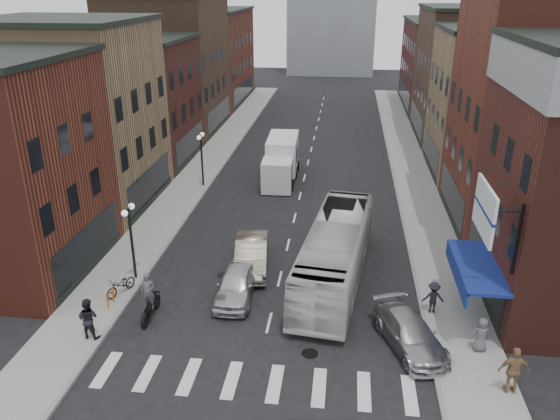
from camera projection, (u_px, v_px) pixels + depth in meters
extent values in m
plane|color=black|center=(266.00, 336.00, 23.85)|extent=(160.00, 160.00, 0.00)
cube|color=gray|center=(203.00, 169.00, 44.91)|extent=(3.00, 74.00, 0.15)
cube|color=gray|center=(413.00, 177.00, 43.00)|extent=(3.00, 74.00, 0.15)
cube|color=gray|center=(220.00, 170.00, 44.77)|extent=(0.20, 74.00, 0.16)
cube|color=gray|center=(393.00, 177.00, 43.20)|extent=(0.20, 74.00, 0.16)
cube|color=silver|center=(255.00, 382.00, 21.10)|extent=(12.00, 2.20, 0.01)
cube|color=black|center=(88.00, 245.00, 28.47)|extent=(0.08, 7.20, 2.20)
cube|color=olive|center=(71.00, 118.00, 36.02)|extent=(10.00, 10.00, 12.00)
cube|color=black|center=(150.00, 183.00, 37.16)|extent=(0.08, 8.00, 2.20)
cube|color=black|center=(56.00, 19.00, 33.64)|extent=(10.30, 10.20, 0.30)
cube|color=#4B211A|center=(129.00, 102.00, 45.56)|extent=(10.00, 10.00, 10.00)
cube|color=black|center=(190.00, 144.00, 46.32)|extent=(0.08, 8.00, 2.20)
cube|color=black|center=(123.00, 38.00, 43.57)|extent=(10.30, 10.20, 0.30)
cube|color=#4B3525|center=(169.00, 65.00, 55.05)|extent=(10.00, 12.00, 13.00)
cube|color=black|center=(219.00, 115.00, 56.39)|extent=(0.08, 9.60, 2.20)
cube|color=#5E261B|center=(204.00, 58.00, 68.25)|extent=(10.00, 16.00, 11.00)
cube|color=black|center=(244.00, 90.00, 69.20)|extent=(0.08, 12.80, 2.20)
cube|color=black|center=(201.00, 10.00, 66.07)|extent=(10.30, 16.20, 0.30)
cube|color=black|center=(485.00, 268.00, 26.23)|extent=(0.08, 7.20, 2.20)
cube|color=#5E261B|center=(549.00, 115.00, 32.28)|extent=(10.00, 10.00, 14.00)
cube|color=black|center=(452.00, 196.00, 34.92)|extent=(0.08, 8.00, 2.20)
cube|color=olive|center=(503.00, 105.00, 42.01)|extent=(10.00, 10.00, 11.00)
cube|color=black|center=(431.00, 152.00, 44.08)|extent=(0.08, 8.00, 2.20)
cube|color=black|center=(515.00, 28.00, 39.83)|extent=(10.30, 10.20, 0.30)
cube|color=#4B3525|center=(474.00, 76.00, 51.89)|extent=(10.00, 12.00, 12.00)
cube|color=black|center=(416.00, 120.00, 54.14)|extent=(0.08, 9.60, 2.20)
cube|color=black|center=(484.00, 7.00, 49.51)|extent=(10.30, 12.20, 0.30)
cube|color=#4B211A|center=(449.00, 66.00, 65.09)|extent=(10.00, 16.00, 10.00)
cube|color=black|center=(404.00, 94.00, 66.96)|extent=(0.08, 12.80, 2.20)
cube|color=black|center=(454.00, 21.00, 63.10)|extent=(10.30, 16.20, 0.30)
cube|color=navy|center=(477.00, 266.00, 24.07)|extent=(1.80, 5.00, 0.15)
cube|color=navy|center=(456.00, 272.00, 24.30)|extent=(0.10, 5.00, 0.70)
cylinder|color=black|center=(517.00, 240.00, 21.26)|extent=(0.12, 0.12, 3.00)
cylinder|color=black|center=(504.00, 211.00, 20.88)|extent=(1.40, 0.08, 0.08)
cube|color=silver|center=(485.00, 210.00, 20.96)|extent=(0.12, 3.00, 2.00)
cylinder|color=black|center=(132.00, 245.00, 27.56)|extent=(0.14, 0.14, 4.00)
cylinder|color=black|center=(128.00, 209.00, 26.79)|extent=(0.06, 0.90, 0.06)
sphere|color=white|center=(125.00, 213.00, 26.40)|extent=(0.32, 0.32, 0.32)
sphere|color=white|center=(131.00, 206.00, 27.22)|extent=(0.32, 0.32, 0.32)
cylinder|color=black|center=(202.00, 162.00, 40.38)|extent=(0.14, 0.14, 4.00)
cylinder|color=black|center=(201.00, 135.00, 39.60)|extent=(0.06, 0.90, 0.06)
sphere|color=white|center=(199.00, 138.00, 39.21)|extent=(0.32, 0.32, 0.32)
sphere|color=white|center=(202.00, 134.00, 40.03)|extent=(0.32, 0.32, 0.32)
cylinder|color=#D8590C|center=(108.00, 301.00, 25.40)|extent=(0.08, 0.08, 0.80)
cylinder|color=#D8590C|center=(113.00, 295.00, 25.95)|extent=(0.08, 0.08, 0.80)
cube|color=white|center=(277.00, 175.00, 39.92)|extent=(2.24, 2.42, 2.25)
cube|color=black|center=(277.00, 172.00, 39.83)|extent=(2.24, 1.34, 0.99)
cube|color=white|center=(283.00, 153.00, 42.79)|extent=(2.41, 4.76, 2.61)
cube|color=navy|center=(283.00, 153.00, 42.79)|extent=(2.35, 1.88, 1.08)
cube|color=black|center=(282.00, 172.00, 43.20)|extent=(2.18, 5.92, 0.32)
cylinder|color=black|center=(264.00, 184.00, 40.52)|extent=(0.25, 0.81, 0.81)
cylinder|color=black|center=(291.00, 185.00, 40.28)|extent=(0.25, 0.81, 0.81)
cylinder|color=black|center=(269.00, 171.00, 43.32)|extent=(0.25, 0.81, 0.81)
cylinder|color=black|center=(295.00, 172.00, 43.09)|extent=(0.25, 0.81, 0.81)
cylinder|color=black|center=(272.00, 164.00, 44.97)|extent=(0.25, 0.81, 0.81)
cylinder|color=black|center=(297.00, 165.00, 44.74)|extent=(0.25, 0.81, 0.81)
cylinder|color=black|center=(157.00, 301.00, 25.77)|extent=(0.15, 0.70, 0.70)
cylinder|color=black|center=(145.00, 320.00, 24.32)|extent=(0.15, 0.70, 0.70)
cube|color=black|center=(150.00, 306.00, 24.96)|extent=(0.42, 1.29, 0.37)
cube|color=black|center=(154.00, 292.00, 25.33)|extent=(0.58, 0.14, 0.06)
imported|color=#505157|center=(148.00, 291.00, 24.53)|extent=(0.68, 0.49, 1.74)
imported|color=silver|center=(335.00, 253.00, 27.73)|extent=(4.05, 11.59, 3.16)
imported|color=silver|center=(236.00, 283.00, 26.51)|extent=(1.84, 4.45, 1.51)
imported|color=#AC9E8B|center=(251.00, 255.00, 29.21)|extent=(2.29, 5.05, 1.61)
imported|color=#A3A3A8|center=(410.00, 333.00, 22.90)|extent=(3.38, 4.95, 1.33)
imported|color=black|center=(121.00, 285.00, 26.63)|extent=(1.30, 1.89, 0.94)
imported|color=black|center=(88.00, 318.00, 23.19)|extent=(0.95, 0.61, 1.87)
imported|color=black|center=(433.00, 297.00, 25.03)|extent=(1.03, 0.56, 1.55)
imported|color=#916C49|center=(514.00, 371.00, 20.00)|extent=(1.16, 0.61, 1.96)
imported|color=#53555B|center=(481.00, 334.00, 22.40)|extent=(0.83, 0.62, 1.54)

